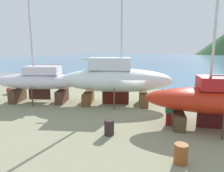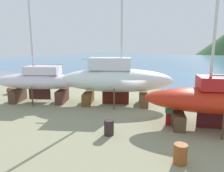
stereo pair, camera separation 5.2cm
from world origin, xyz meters
The scene contains 10 objects.
ground_plane centered at (0.00, -3.58, 0.00)m, with size 48.62×48.62×0.00m, color gray.
sea_water centered at (0.00, 64.29, 0.00)m, with size 174.64×111.42×0.01m, color teal.
sailboat_mid_port centered at (-1.76, -0.10, 2.37)m, with size 10.64×7.70×18.15m.
sailboat_large_starboard centered at (6.80, -1.55, 1.94)m, with size 9.55×6.22×12.94m.
sailboat_far_slipway centered at (-8.30, -3.33, 2.05)m, with size 9.14×6.80×14.64m.
worker centered at (4.07, -2.59, 0.88)m, with size 0.50×0.41×1.69m.
barrel_rust_far centered at (-13.94, -2.88, 0.34)m, with size 0.67×0.67×0.90m, color brown.
barrel_ochre centered at (1.53, -6.09, 0.47)m, with size 0.60×0.60×0.94m, color #302122.
barrel_rust_mid centered at (6.01, -6.93, 0.47)m, with size 0.62×0.62×0.94m, color brown.
barrel_blue_faded centered at (-12.12, 4.14, 0.27)m, with size 0.53×0.53×0.82m, color #582623.
Camera 1 is at (8.01, -15.92, 5.32)m, focal length 33.05 mm.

